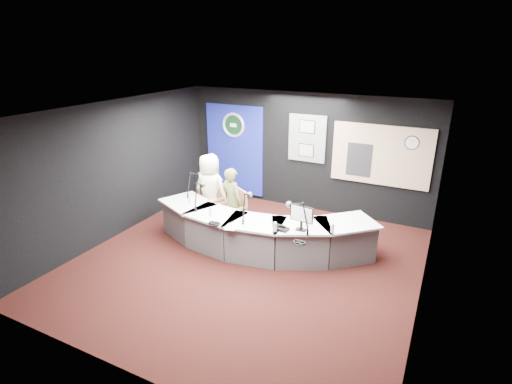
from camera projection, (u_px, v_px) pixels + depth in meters
The scene contains 33 objects.
ground at pixel (246, 262), 7.45m from camera, with size 6.00×6.00×0.00m, color black.
ceiling at pixel (245, 111), 6.47m from camera, with size 6.00×6.00×0.02m, color silver.
wall_back at pixel (305, 152), 9.47m from camera, with size 6.00×0.02×2.80m, color black.
wall_front at pixel (120, 277), 4.45m from camera, with size 6.00×0.02×2.80m, color black.
wall_left at pixel (117, 169), 8.21m from camera, with size 0.02×6.00×2.80m, color black.
wall_right at pixel (431, 225), 5.71m from camera, with size 0.02×6.00×2.80m, color black.
broadcast_desk at pixel (257, 232), 7.80m from camera, with size 4.50×1.90×0.75m, color silver, non-canonical shape.
backdrop_panel at pixel (235, 150), 10.29m from camera, with size 1.60×0.05×2.30m, color navy.
agency_seal at pixel (233, 125), 10.03m from camera, with size 0.63×0.63×0.07m, color silver.
seal_center at pixel (233, 125), 10.04m from camera, with size 0.48×0.48×0.01m, color black.
pinboard at pixel (307, 138), 9.30m from camera, with size 0.90×0.04×1.10m, color slate.
framed_photo_upper at pixel (307, 127), 9.18m from camera, with size 0.34×0.02×0.27m, color gray.
framed_photo_lower at pixel (306, 150), 9.38m from camera, with size 0.34×0.02×0.27m, color gray.
booth_window_frame at pixel (381, 155), 8.66m from camera, with size 2.12×0.06×1.32m, color tan.
booth_glow at pixel (381, 155), 8.66m from camera, with size 2.00×0.02×1.20m, color #E4B390.
equipment_rack at pixel (359, 160), 8.88m from camera, with size 0.55×0.02×0.75m, color black.
wall_clock at pixel (412, 143), 8.26m from camera, with size 0.28×0.28×0.01m, color white.
armchair_left at pixel (211, 204), 8.85m from camera, with size 0.55×0.55×0.98m, color #9D6848, non-canonical shape.
armchair_right at pixel (232, 213), 8.44m from camera, with size 0.53×0.53×0.94m, color #9D6848, non-canonical shape.
draped_jacket at pixel (213, 194), 9.05m from camera, with size 0.50×0.10×0.70m, color #696759.
person_man at pixel (210, 190), 8.74m from camera, with size 0.80×0.52×1.63m, color #FFF9CB.
person_woman at pixel (232, 201), 8.34m from camera, with size 0.53×0.35×1.46m, color #5A6133.
computer_monitor at pixel (302, 214), 6.91m from camera, with size 0.49×0.03×0.33m, color black.
desk_phone at pixel (283, 229), 7.00m from camera, with size 0.19×0.15×0.05m, color black.
headphones_near at pixel (300, 242), 6.55m from camera, with size 0.22×0.22×0.04m, color black.
headphones_far at pixel (214, 223), 7.24m from camera, with size 0.22×0.22×0.04m, color black.
paper_stack at pixel (191, 199), 8.42m from camera, with size 0.19×0.27×0.00m, color white.
notepad at pixel (231, 227), 7.14m from camera, with size 0.19×0.28×0.00m, color white.
boom_mic_a at pixel (194, 181), 8.61m from camera, with size 0.21×0.73×0.60m, color black, non-canonical shape.
boom_mic_b at pixel (199, 192), 7.98m from camera, with size 0.33×0.70×0.60m, color black, non-canonical shape.
boom_mic_c at pixel (246, 203), 7.43m from camera, with size 0.29×0.72×0.60m, color black, non-canonical shape.
boom_mic_d at pixel (298, 212), 7.00m from camera, with size 0.62×0.48×0.60m, color black, non-canonical shape.
water_bottles at pixel (251, 215), 7.40m from camera, with size 3.08×0.55×0.18m, color silver, non-canonical shape.
Camera 1 is at (3.07, -5.75, 3.84)m, focal length 28.00 mm.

